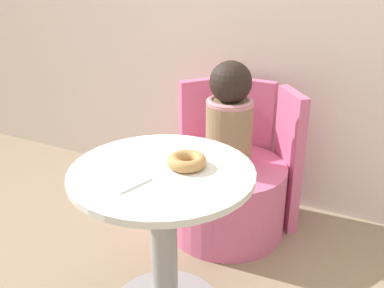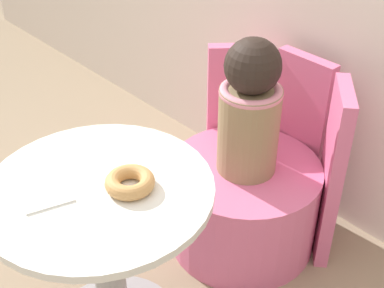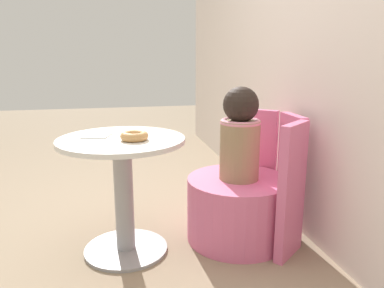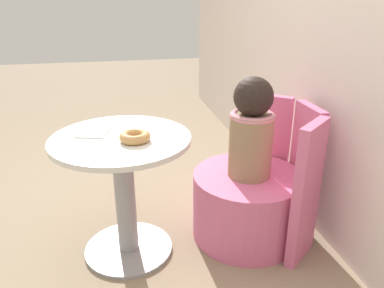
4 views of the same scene
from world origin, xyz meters
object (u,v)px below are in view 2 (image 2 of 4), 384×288
at_px(round_table, 105,242).
at_px(donut, 130,182).
at_px(child_figure, 250,110).
at_px(tub_chair, 243,204).

height_order(round_table, donut, donut).
bearing_deg(child_figure, tub_chair, -72.65).
distance_m(round_table, child_figure, 0.68).
relative_size(tub_chair, donut, 4.16).
xyz_separation_m(round_table, donut, (0.07, 0.06, 0.24)).
bearing_deg(donut, tub_chair, 97.64).
bearing_deg(round_table, tub_chair, 91.12).
bearing_deg(tub_chair, round_table, -88.88).
height_order(tub_chair, child_figure, child_figure).
height_order(round_table, child_figure, child_figure).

